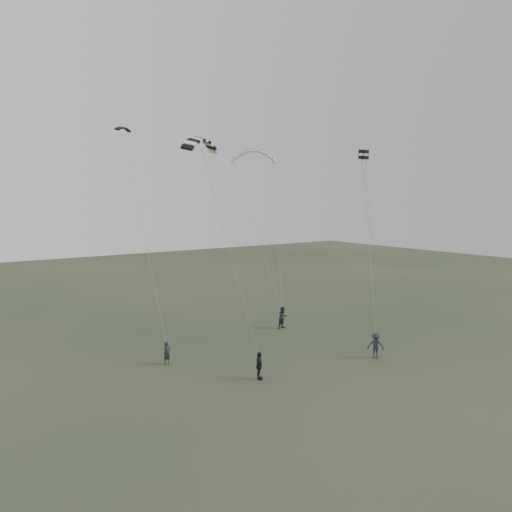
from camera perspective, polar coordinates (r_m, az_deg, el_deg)
ground at (r=32.33m, az=5.20°, el=-12.87°), size 140.00×140.00×0.00m
flyer_left at (r=33.59m, az=-10.14°, el=-10.84°), size 0.63×0.50×1.51m
flyer_right at (r=41.84m, az=3.10°, el=-7.03°), size 0.97×0.80×1.83m
flyer_center at (r=30.41m, az=0.37°, el=-12.45°), size 0.82×1.06×1.68m
flyer_far at (r=35.22m, az=13.52°, el=-9.90°), size 1.24×1.26×1.74m
kite_dark_small at (r=37.84m, az=-14.96°, el=13.98°), size 1.40×1.04×0.54m
kite_pale_large at (r=47.15m, az=-0.29°, el=11.95°), size 4.37×3.57×1.94m
kite_striped at (r=29.44m, az=-6.31°, el=13.14°), size 2.98×2.07×1.28m
kite_box at (r=39.26m, az=12.20°, el=11.27°), size 0.66×0.71×0.73m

